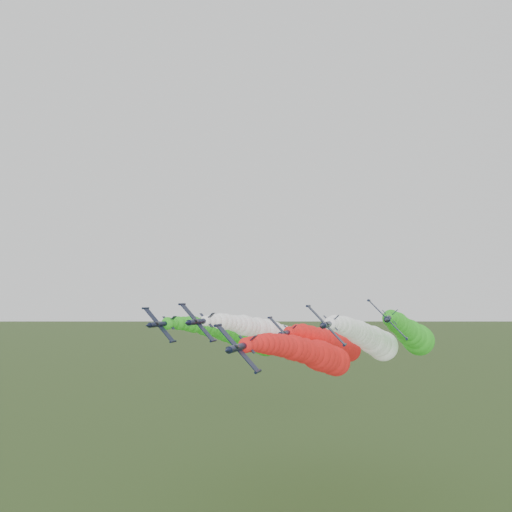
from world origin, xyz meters
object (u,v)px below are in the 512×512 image
object	(u,v)px
jet_lead	(314,355)
jet_inner_left	(275,335)
jet_outer_right	(411,334)
jet_outer_left	(243,336)
jet_inner_right	(369,338)
jet_trail	(334,343)

from	to	relation	value
jet_lead	jet_inner_left	size ratio (longest dim) A/B	1.00
jet_lead	jet_outer_right	world-z (taller)	jet_outer_right
jet_outer_left	jet_inner_right	bearing A→B (deg)	-6.25
jet_inner_right	jet_lead	bearing A→B (deg)	-122.24
jet_inner_left	jet_lead	bearing A→B (deg)	-48.27
jet_outer_left	jet_trail	size ratio (longest dim) A/B	1.00
jet_lead	jet_trail	xyz separation A→B (m)	(-0.25, 29.07, -0.16)
jet_inner_left	jet_outer_right	world-z (taller)	jet_outer_right
jet_inner_right	jet_outer_right	distance (m)	10.27
jet_outer_right	jet_trail	distance (m)	21.87
jet_lead	jet_outer_left	world-z (taller)	jet_outer_left
jet_inner_left	jet_outer_left	size ratio (longest dim) A/B	0.99
jet_outer_left	jet_outer_right	size ratio (longest dim) A/B	1.01
jet_inner_left	jet_inner_right	xyz separation A→B (m)	(21.82, 2.33, -0.39)
jet_inner_right	jet_outer_left	distance (m)	32.20
jet_inner_right	jet_outer_right	size ratio (longest dim) A/B	1.01
jet_lead	jet_trail	world-z (taller)	jet_trail
jet_inner_left	jet_outer_left	world-z (taller)	jet_inner_left
jet_inner_right	jet_trail	world-z (taller)	jet_inner_right
jet_lead	jet_outer_left	bearing A→B (deg)	139.02
jet_lead	jet_inner_left	bearing A→B (deg)	131.73
jet_inner_right	jet_trail	bearing A→B (deg)	127.19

